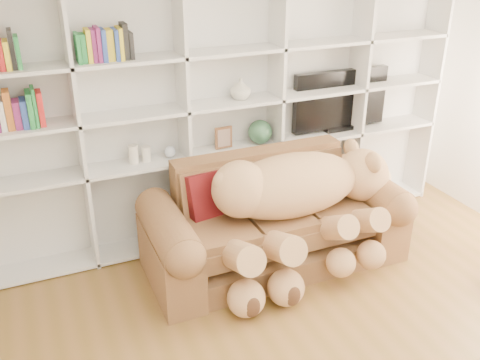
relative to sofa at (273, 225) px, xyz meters
name	(u,v)px	position (x,y,z in m)	size (l,w,h in m)	color
wall_back	(223,91)	(-0.13, 0.83, 1.00)	(5.00, 0.02, 2.70)	white
bookshelf	(203,103)	(-0.37, 0.69, 0.96)	(4.43, 0.35, 2.40)	silver
sofa	(273,225)	(0.00, 0.00, 0.00)	(2.21, 0.95, 0.93)	brown
teddy_bear	(298,200)	(0.12, -0.19, 0.31)	(1.79, 0.95, 1.04)	tan
throw_pillow	(210,195)	(-0.52, 0.15, 0.33)	(0.41, 0.13, 0.41)	#56110E
tv	(340,101)	(1.04, 0.68, 0.81)	(1.01, 0.18, 0.60)	black
picture_frame	(224,138)	(-0.21, 0.63, 0.63)	(0.16, 0.03, 0.20)	brown
green_vase	(260,132)	(0.16, 0.63, 0.63)	(0.23, 0.23, 0.23)	#2E593A
figurine_tall	(133,154)	(-1.03, 0.63, 0.60)	(0.08, 0.08, 0.16)	beige
figurine_short	(146,154)	(-0.92, 0.63, 0.58)	(0.08, 0.08, 0.13)	beige
snow_globe	(170,152)	(-0.71, 0.63, 0.57)	(0.10, 0.10, 0.10)	silver
shelf_vase	(241,89)	(-0.04, 0.63, 1.06)	(0.18, 0.18, 0.19)	beige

